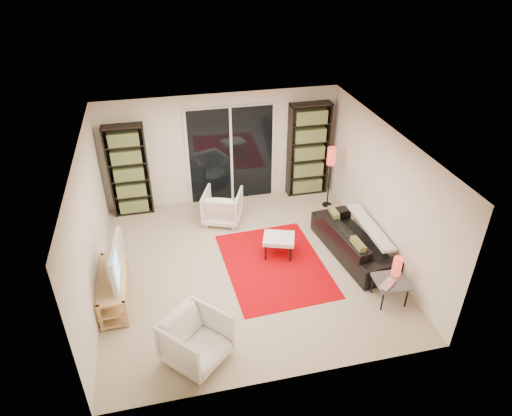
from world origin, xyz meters
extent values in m
plane|color=#B5A58D|center=(0.00, 0.00, 0.00)|extent=(5.00, 5.00, 0.00)
cube|color=white|center=(0.00, 2.50, 1.20)|extent=(5.00, 0.02, 2.40)
cube|color=white|center=(0.00, -2.50, 1.20)|extent=(5.00, 0.02, 2.40)
cube|color=white|center=(-2.50, 0.00, 1.20)|extent=(0.02, 5.00, 2.40)
cube|color=white|center=(2.50, 0.00, 1.20)|extent=(0.02, 5.00, 2.40)
cube|color=white|center=(0.00, 0.00, 2.40)|extent=(5.00, 5.00, 0.02)
cube|color=white|center=(0.20, 2.47, 1.05)|extent=(1.92, 0.06, 2.16)
cube|color=black|center=(0.20, 2.44, 1.05)|extent=(1.80, 0.02, 2.10)
cube|color=white|center=(0.20, 2.42, 1.05)|extent=(0.05, 0.02, 2.10)
cube|color=black|center=(-1.95, 2.34, 0.97)|extent=(0.80, 0.30, 1.95)
cube|color=#A88628|center=(-1.95, 2.32, 0.97)|extent=(0.70, 0.22, 1.85)
cube|color=black|center=(1.90, 2.34, 1.05)|extent=(0.90, 0.30, 2.10)
cube|color=#A88628|center=(1.90, 2.32, 1.05)|extent=(0.80, 0.22, 2.00)
cube|color=tan|center=(-2.26, -0.41, 0.48)|extent=(0.43, 1.35, 0.04)
cube|color=tan|center=(-2.26, -0.41, 0.25)|extent=(0.43, 1.35, 0.03)
cube|color=tan|center=(-2.26, -0.41, 0.06)|extent=(0.43, 1.35, 0.04)
cube|color=tan|center=(-2.44, -1.04, 0.25)|extent=(0.05, 0.05, 0.50)
cube|color=tan|center=(-2.44, 0.22, 0.25)|extent=(0.05, 0.05, 0.50)
cube|color=tan|center=(-2.07, -1.04, 0.25)|extent=(0.05, 0.05, 0.50)
cube|color=tan|center=(-2.07, 0.22, 0.25)|extent=(0.05, 0.05, 0.50)
imported|color=black|center=(-2.24, -0.41, 0.80)|extent=(0.23, 1.05, 0.60)
cube|color=#BD0007|center=(0.50, -0.11, 0.01)|extent=(1.83, 2.40, 0.01)
imported|color=black|center=(2.02, -0.10, 0.29)|extent=(1.05, 2.10, 0.59)
imported|color=white|center=(-0.16, 1.56, 0.34)|extent=(0.96, 0.97, 0.69)
imported|color=white|center=(-1.10, -1.89, 0.36)|extent=(1.11, 1.12, 0.73)
cube|color=white|center=(0.65, 0.17, 0.36)|extent=(0.68, 0.62, 0.08)
cylinder|color=black|center=(0.38, 0.07, 0.16)|extent=(0.04, 0.04, 0.32)
cylinder|color=black|center=(0.50, 0.42, 0.16)|extent=(0.04, 0.04, 0.32)
cylinder|color=black|center=(0.80, -0.07, 0.16)|extent=(0.04, 0.04, 0.32)
cylinder|color=black|center=(0.92, 0.27, 0.16)|extent=(0.04, 0.04, 0.32)
cube|color=#4E4D52|center=(2.08, -1.39, 0.38)|extent=(0.53, 0.53, 0.04)
cylinder|color=black|center=(1.86, -1.59, 0.19)|extent=(0.03, 0.03, 0.38)
cylinder|color=black|center=(1.89, -1.18, 0.19)|extent=(0.03, 0.03, 0.38)
cylinder|color=black|center=(2.27, -1.61, 0.19)|extent=(0.03, 0.03, 0.38)
cylinder|color=black|center=(2.29, -1.20, 0.19)|extent=(0.03, 0.03, 0.38)
imported|color=silver|center=(2.00, -1.52, 0.41)|extent=(0.42, 0.40, 0.03)
cylinder|color=red|center=(2.21, -1.27, 0.57)|extent=(0.15, 0.15, 0.34)
cylinder|color=black|center=(2.16, 1.64, 0.01)|extent=(0.21, 0.21, 0.03)
cylinder|color=black|center=(2.16, 1.64, 0.52)|extent=(0.03, 0.03, 1.03)
cylinder|color=red|center=(2.16, 1.64, 1.19)|extent=(0.19, 0.19, 0.37)
camera|label=1|loc=(-1.28, -6.35, 5.21)|focal=32.00mm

